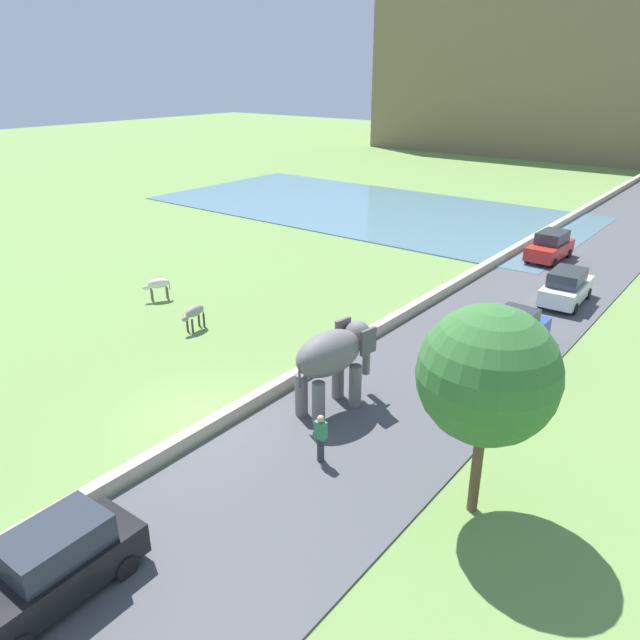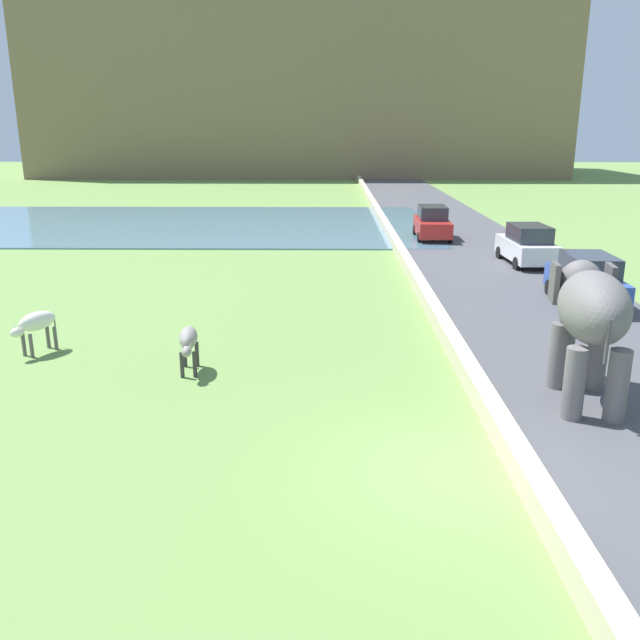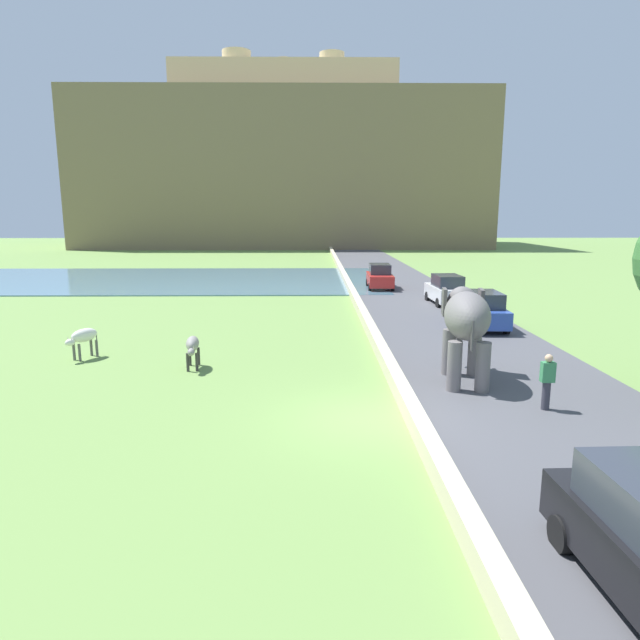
% 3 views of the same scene
% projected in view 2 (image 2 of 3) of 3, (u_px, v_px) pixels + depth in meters
% --- Properties ---
extents(ground_plane, '(220.00, 220.00, 0.00)m').
position_uv_depth(ground_plane, '(450.00, 473.00, 11.76)').
color(ground_plane, '#6B8E47').
extents(road_surface, '(7.00, 120.00, 0.06)m').
position_uv_depth(road_surface, '(483.00, 258.00, 30.89)').
color(road_surface, '#4C4C51').
rests_on(road_surface, ground).
extents(barrier_wall, '(0.40, 110.00, 0.50)m').
position_uv_depth(barrier_wall, '(406.00, 262.00, 28.96)').
color(barrier_wall, beige).
rests_on(barrier_wall, ground).
extents(lake, '(36.00, 18.00, 0.08)m').
position_uv_depth(lake, '(142.00, 224.00, 41.86)').
color(lake, slate).
rests_on(lake, ground).
extents(hill_distant, '(64.00, 28.00, 23.46)m').
position_uv_depth(hill_distant, '(301.00, 81.00, 87.45)').
color(hill_distant, '#7F6B4C').
rests_on(hill_distant, ground).
extents(elephant, '(1.78, 3.56, 2.99)m').
position_uv_depth(elephant, '(590.00, 314.00, 14.27)').
color(elephant, slate).
rests_on(elephant, ground).
extents(car_red, '(1.89, 4.05, 1.80)m').
position_uv_depth(car_red, '(432.00, 223.00, 36.02)').
color(car_red, red).
rests_on(car_red, ground).
extents(car_white, '(1.91, 4.06, 1.80)m').
position_uv_depth(car_white, '(527.00, 245.00, 29.26)').
color(car_white, white).
rests_on(car_white, ground).
extents(car_blue, '(1.92, 4.06, 1.80)m').
position_uv_depth(car_blue, '(586.00, 280.00, 22.51)').
color(car_blue, '#2D4CA8').
rests_on(car_blue, ground).
extents(cow_grey, '(0.57, 1.41, 1.15)m').
position_uv_depth(cow_grey, '(188.00, 341.00, 16.33)').
color(cow_grey, gray).
rests_on(cow_grey, ground).
extents(cow_white, '(0.97, 1.37, 1.15)m').
position_uv_depth(cow_white, '(36.00, 324.00, 17.74)').
color(cow_white, silver).
rests_on(cow_white, ground).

